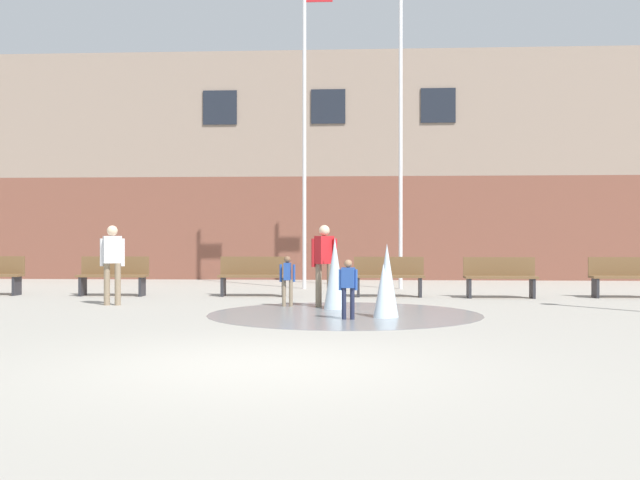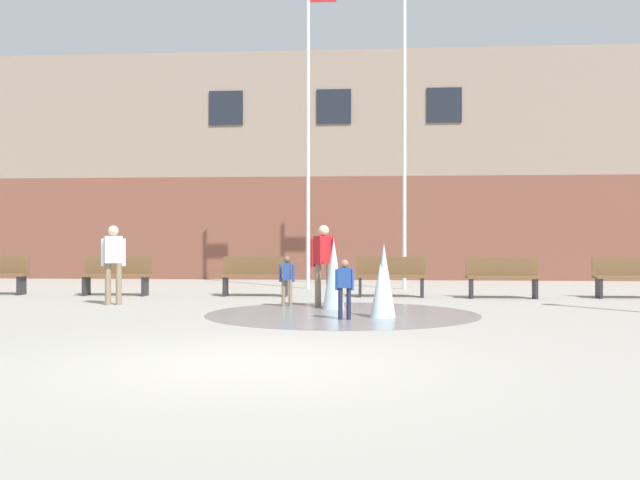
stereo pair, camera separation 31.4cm
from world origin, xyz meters
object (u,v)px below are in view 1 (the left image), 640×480
Objects in this scene: teen_by_trashcan at (112,258)px; park_bench_center at (389,276)px; park_bench_far_right at (626,276)px; flagpole_left at (305,120)px; park_bench_under_right_flagpole at (500,276)px; park_bench_under_left_flagpole at (254,275)px; child_running at (287,277)px; park_bench_left_of_flagpoles at (113,275)px; flagpole_right at (402,115)px; child_in_fountain at (348,284)px; adult_near_bench at (324,259)px.

park_bench_center is at bearing 176.39° from teen_by_trashcan.
flagpole_left is (-7.43, 2.64, 3.99)m from park_bench_far_right.
park_bench_under_left_flagpole is at bearing 178.08° from park_bench_under_right_flagpole.
child_running is 0.12× the size of flagpole_left.
park_bench_left_of_flagpoles is at bearing 179.26° from park_bench_under_right_flagpole.
flagpole_left is 2.55m from flagpole_right.
park_bench_under_left_flagpole is at bearing -110.43° from flagpole_left.
park_bench_center is at bearing 92.23° from child_in_fountain.
flagpole_left is at bearing 69.57° from park_bench_under_left_flagpole.
child_running reaches higher than park_bench_under_right_flagpole.
park_bench_under_left_flagpole is at bearing -179.68° from park_bench_center.
park_bench_left_of_flagpoles is 1.62× the size of child_running.
child_in_fountain is (2.26, -4.86, 0.10)m from park_bench_under_left_flagpole.
teen_by_trashcan is 4.24m from adult_near_bench.
park_bench_left_of_flagpoles is at bearing -158.13° from flagpole_right.
child_running is at bearing -30.30° from park_bench_left_of_flagpoles.
flagpole_left reaches higher than teen_by_trashcan.
adult_near_bench reaches higher than park_bench_under_right_flagpole.
park_bench_left_of_flagpoles is at bearing -147.35° from flagpole_left.
park_bench_center is 1.01× the size of teen_by_trashcan.
teen_by_trashcan is 1.00× the size of adult_near_bench.
child_in_fountain is at bearing -141.59° from park_bench_far_right.
park_bench_under_right_flagpole is 2.85m from park_bench_far_right.
park_bench_under_right_flagpole is (8.85, -0.11, 0.00)m from park_bench_left_of_flagpoles.
adult_near_bench is 6.44m from flagpole_left.
park_bench_left_of_flagpoles is at bearing -179.20° from park_bench_center.
child_in_fountain reaches higher than park_bench_under_left_flagpole.
teen_by_trashcan is 7.14m from flagpole_left.
park_bench_center is (3.11, 0.02, 0.00)m from park_bench_under_left_flagpole.
flagpole_right is at bearing 156.59° from child_running.
park_bench_center is 4.90m from flagpole_right.
park_bench_center is 1.00× the size of park_bench_under_right_flagpole.
park_bench_under_left_flagpole is 0.19× the size of flagpole_left.
park_bench_left_of_flagpoles is 5.68m from adult_near_bench.
park_bench_center is 1.01× the size of adult_near_bench.
park_bench_left_of_flagpoles is 4.99m from child_running.
park_bench_under_right_flagpole is 1.01× the size of teen_by_trashcan.
park_bench_far_right is at bearing 0.02° from park_bench_center.
park_bench_left_of_flagpoles is 1.01× the size of adult_near_bench.
park_bench_left_of_flagpoles is 1.00× the size of park_bench_far_right.
adult_near_bench is at bearing -108.45° from flagpole_right.
park_bench_under_right_flagpole is 8.39m from teen_by_trashcan.
flagpole_right is (6.01, 5.14, 3.65)m from teen_by_trashcan.
adult_near_bench is at bearing 114.93° from child_in_fountain.
flagpole_right is (1.27, 7.52, 4.01)m from child_in_fountain.
park_bench_left_of_flagpoles is 8.41m from flagpole_right.
park_bench_under_right_flagpole is (5.58, -0.19, 0.00)m from park_bench_under_left_flagpole.
flagpole_right is (-4.88, 2.64, 4.11)m from park_bench_far_right.
flagpole_right is at bearing 125.66° from park_bench_under_right_flagpole.
park_bench_under_left_flagpole is 1.01× the size of adult_near_bench.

